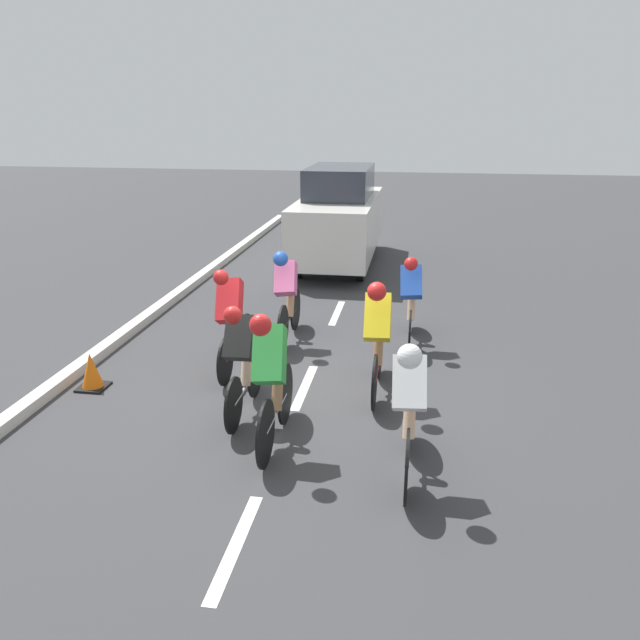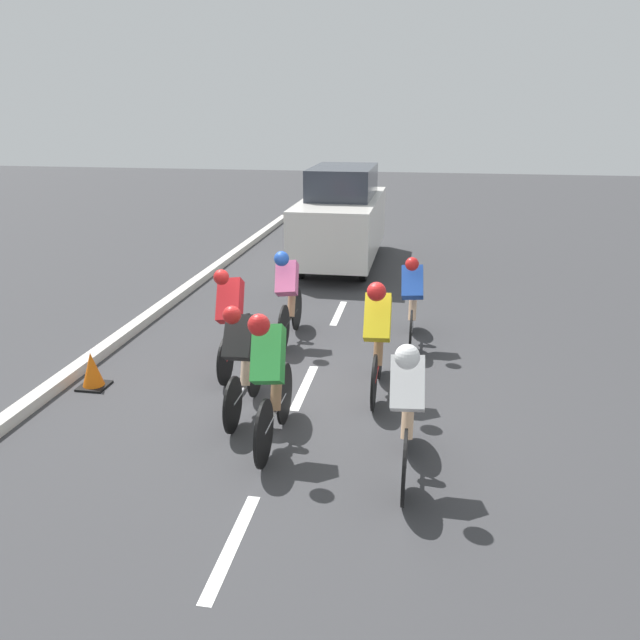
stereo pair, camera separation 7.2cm
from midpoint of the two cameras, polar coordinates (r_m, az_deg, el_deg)
The scene contains 14 objects.
ground_plane at distance 8.14m, azimuth -1.39°, elevation -6.66°, with size 60.00×60.00×0.00m, color #38383A.
lane_stripe_near at distance 5.64m, azimuth -7.65°, elevation -19.70°, with size 0.12×1.40×0.01m, color white.
lane_stripe_mid at distance 8.30m, azimuth -1.16°, elevation -6.13°, with size 0.12×1.40×0.01m, color white.
lane_stripe_far at distance 11.24m, azimuth 1.91°, elevation 0.66°, with size 0.12×1.40×0.01m, color white.
curb at distance 9.37m, azimuth -20.81°, elevation -3.97°, with size 0.20×25.82×0.14m, color beige.
cyclist_pink at distance 9.66m, azimuth -2.73°, elevation 2.44°, with size 0.37×1.68×1.50m.
cyclist_black at distance 7.33m, azimuth -6.95°, elevation -3.35°, with size 0.33×1.60×1.45m.
cyclist_white at distance 6.10m, azimuth 8.31°, elevation -7.78°, with size 0.35×1.68×1.51m.
cyclist_blue at distance 9.64m, azimuth 8.64°, elevation 1.96°, with size 0.35×1.68×1.44m.
cyclist_yellow at distance 7.80m, azimuth 5.54°, elevation -1.35°, with size 0.34×1.66×1.56m.
cyclist_red at distance 8.58m, azimuth -7.80°, elevation 0.24°, with size 0.38×1.67×1.53m.
cyclist_green at distance 6.61m, azimuth -4.26°, elevation -5.10°, with size 0.38×1.67×1.59m.
support_car at distance 14.66m, azimuth 2.13°, elevation 9.41°, with size 1.70×4.52×2.24m.
traffic_cone at distance 8.72m, azimuth -19.88°, elevation -4.37°, with size 0.36×0.36×0.49m.
Camera 2 is at (-1.47, 7.21, 3.49)m, focal length 35.00 mm.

